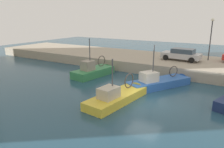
{
  "coord_description": "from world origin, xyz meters",
  "views": [
    {
      "loc": [
        -14.2,
        -5.62,
        6.15
      ],
      "look_at": [
        1.64,
        3.86,
        1.2
      ],
      "focal_mm": 34.14,
      "sensor_mm": 36.0,
      "label": 1
    }
  ],
  "objects_px": {
    "fishing_boat_yellow": "(120,99)",
    "quay_streetlamp": "(211,32)",
    "parked_car_silver": "(181,54)",
    "fishing_boat_blue": "(161,85)",
    "fishing_boat_green": "(95,74)"
  },
  "relations": [
    {
      "from": "quay_streetlamp",
      "to": "fishing_boat_green",
      "type": "bearing_deg",
      "value": 131.27
    },
    {
      "from": "fishing_boat_green",
      "to": "parked_car_silver",
      "type": "xyz_separation_m",
      "value": [
        7.07,
        -7.4,
        1.8
      ]
    },
    {
      "from": "fishing_boat_yellow",
      "to": "fishing_boat_green",
      "type": "bearing_deg",
      "value": 49.46
    },
    {
      "from": "fishing_boat_yellow",
      "to": "fishing_boat_blue",
      "type": "relative_size",
      "value": 0.96
    },
    {
      "from": "fishing_boat_blue",
      "to": "parked_car_silver",
      "type": "xyz_separation_m",
      "value": [
        7.09,
        0.02,
        1.82
      ]
    },
    {
      "from": "fishing_boat_green",
      "to": "fishing_boat_blue",
      "type": "bearing_deg",
      "value": -90.1
    },
    {
      "from": "fishing_boat_green",
      "to": "quay_streetlamp",
      "type": "bearing_deg",
      "value": -48.73
    },
    {
      "from": "fishing_boat_yellow",
      "to": "fishing_boat_green",
      "type": "height_order",
      "value": "fishing_boat_green"
    },
    {
      "from": "fishing_boat_yellow",
      "to": "fishing_boat_green",
      "type": "xyz_separation_m",
      "value": [
        4.96,
        5.8,
        0.02
      ]
    },
    {
      "from": "fishing_boat_yellow",
      "to": "quay_streetlamp",
      "type": "relative_size",
      "value": 1.38
    },
    {
      "from": "fishing_boat_blue",
      "to": "quay_streetlamp",
      "type": "xyz_separation_m",
      "value": [
        8.9,
        -2.71,
        4.35
      ]
    },
    {
      "from": "fishing_boat_yellow",
      "to": "fishing_boat_blue",
      "type": "distance_m",
      "value": 5.21
    },
    {
      "from": "fishing_boat_yellow",
      "to": "parked_car_silver",
      "type": "height_order",
      "value": "fishing_boat_yellow"
    },
    {
      "from": "parked_car_silver",
      "to": "fishing_boat_green",
      "type": "bearing_deg",
      "value": 133.71
    },
    {
      "from": "fishing_boat_blue",
      "to": "fishing_boat_green",
      "type": "bearing_deg",
      "value": 89.9
    }
  ]
}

